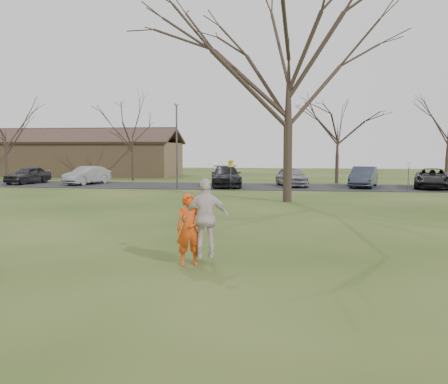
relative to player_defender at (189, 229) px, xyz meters
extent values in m
plane|color=#1E380F|center=(0.34, -0.11, -0.90)|extent=(120.00, 120.00, 0.00)
cube|color=black|center=(0.34, 24.89, -0.88)|extent=(62.00, 6.50, 0.04)
imported|color=#DD4712|center=(0.00, 0.00, 0.00)|extent=(0.76, 0.62, 1.81)
imported|color=#28272A|center=(-18.86, 25.17, -0.15)|extent=(2.58, 4.44, 1.42)
imported|color=gray|center=(-13.78, 25.21, -0.14)|extent=(2.71, 4.62, 1.44)
imported|color=black|center=(-2.33, 24.35, -0.08)|extent=(3.06, 5.68, 1.56)
imported|color=gray|center=(2.59, 25.34, -0.12)|extent=(2.85, 4.66, 1.48)
imported|color=#303749|center=(7.93, 25.28, -0.10)|extent=(2.81, 4.90, 1.53)
imported|color=black|center=(12.69, 24.81, -0.14)|extent=(3.63, 5.61, 1.44)
imported|color=beige|center=(0.42, 0.08, 0.28)|extent=(1.26, 0.76, 2.00)
cylinder|color=white|center=(0.57, 0.15, 1.66)|extent=(0.27, 0.27, 0.06)
cube|color=#8C6D4C|center=(-19.66, 37.89, 0.85)|extent=(20.00, 8.00, 3.50)
cube|color=#33231C|center=(-19.66, 35.84, 3.35)|extent=(20.60, 4.40, 1.78)
cube|color=#33231C|center=(-19.66, 39.94, 3.35)|extent=(20.60, 4.40, 1.78)
cube|color=#38281E|center=(-19.66, 37.89, 4.05)|extent=(20.60, 0.45, 0.20)
cylinder|color=#47474C|center=(-5.66, 22.39, 2.10)|extent=(0.12, 0.12, 6.00)
sphere|color=beige|center=(-5.66, 22.39, 5.20)|extent=(0.34, 0.34, 0.34)
cylinder|color=#47474C|center=(-1.66, 21.89, 0.10)|extent=(0.06, 0.06, 2.00)
cube|color=yellow|center=(-1.66, 21.89, 0.95)|extent=(0.35, 0.35, 0.45)
cylinder|color=#47474C|center=(10.34, 21.89, 0.10)|extent=(0.06, 0.06, 2.00)
cube|color=silver|center=(10.34, 21.89, 0.95)|extent=(0.35, 0.35, 0.45)
camera|label=1|loc=(2.50, -11.75, 2.04)|focal=38.67mm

